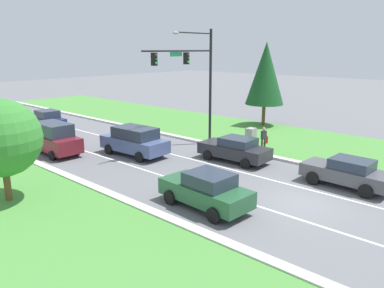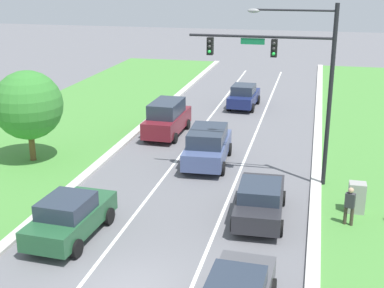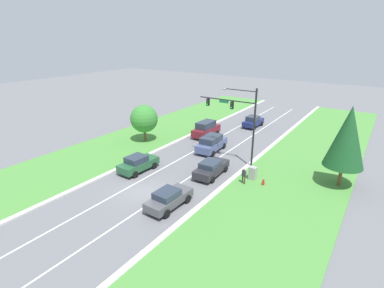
{
  "view_description": "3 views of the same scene",
  "coord_description": "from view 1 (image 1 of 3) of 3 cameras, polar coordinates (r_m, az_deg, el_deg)",
  "views": [
    {
      "loc": [
        -15.9,
        -7.18,
        7.14
      ],
      "look_at": [
        0.29,
        7.42,
        1.57
      ],
      "focal_mm": 35.0,
      "sensor_mm": 36.0,
      "label": 1
    },
    {
      "loc": [
        5.28,
        -13.97,
        9.9
      ],
      "look_at": [
        -0.4,
        10.22,
        1.78
      ],
      "focal_mm": 50.0,
      "sensor_mm": 36.0,
      "label": 2
    },
    {
      "loc": [
        17.11,
        -17.71,
        13.49
      ],
      "look_at": [
        -0.48,
        8.73,
        1.94
      ],
      "focal_mm": 28.0,
      "sensor_mm": 36.0,
      "label": 3
    }
  ],
  "objects": [
    {
      "name": "lane_stripe_inner_right",
      "position": [
        20.39,
        18.8,
        -6.97
      ],
      "size": [
        0.14,
        81.0,
        0.01
      ],
      "color": "white",
      "rests_on": "ground_plane"
    },
    {
      "name": "traffic_signal_mast",
      "position": [
        26.91,
        0.38,
        11.04
      ],
      "size": [
        6.7,
        0.41,
        8.53
      ],
      "color": "black",
      "rests_on": "ground_plane"
    },
    {
      "name": "utility_cabinet",
      "position": [
        28.37,
        8.94,
        1.03
      ],
      "size": [
        0.7,
        0.6,
        1.4
      ],
      "color": "#9E9E99",
      "rests_on": "ground_plane"
    },
    {
      "name": "ground_plane",
      "position": [
        18.85,
        16.57,
        -8.56
      ],
      "size": [
        160.0,
        160.0,
        0.0
      ],
      "primitive_type": "plane",
      "color": "slate"
    },
    {
      "name": "oak_near_left_tree",
      "position": [
        19.38,
        -27.05,
        0.8
      ],
      "size": [
        3.64,
        3.64,
        4.96
      ],
      "color": "brown",
      "rests_on": "ground_plane"
    },
    {
      "name": "lane_stripe_inner_left",
      "position": [
        17.35,
        13.93,
        -10.41
      ],
      "size": [
        0.14,
        81.0,
        0.01
      ],
      "color": "white",
      "rests_on": "ground_plane"
    },
    {
      "name": "pedestrian",
      "position": [
        27.34,
        10.85,
        0.95
      ],
      "size": [
        0.43,
        0.32,
        1.69
      ],
      "rotation": [
        0.0,
        0.0,
        2.85
      ],
      "color": "#42382D",
      "rests_on": "ground_plane"
    },
    {
      "name": "graphite_sedan",
      "position": [
        21.38,
        22.54,
        -4.0
      ],
      "size": [
        2.1,
        4.54,
        1.58
      ],
      "rotation": [
        0.0,
        0.0,
        -0.04
      ],
      "color": "#4C4C51",
      "rests_on": "ground_plane"
    },
    {
      "name": "curb_strip_right",
      "position": [
        23.78,
        22.55,
        -4.09
      ],
      "size": [
        0.5,
        90.0,
        0.15
      ],
      "color": "beige",
      "rests_on": "ground_plane"
    },
    {
      "name": "navy_sedan",
      "position": [
        36.52,
        -21.23,
        3.47
      ],
      "size": [
        2.12,
        4.4,
        1.76
      ],
      "rotation": [
        0.0,
        0.0,
        -0.04
      ],
      "color": "navy",
      "rests_on": "ground_plane"
    },
    {
      "name": "conifer_near_right_tree",
      "position": [
        35.74,
        11.14,
        10.49
      ],
      "size": [
        3.56,
        3.56,
        7.78
      ],
      "color": "brown",
      "rests_on": "ground_plane"
    },
    {
      "name": "forest_sedan",
      "position": [
        17.25,
        2.16,
        -6.99
      ],
      "size": [
        2.27,
        4.56,
        1.73
      ],
      "rotation": [
        0.0,
        0.0,
        -0.06
      ],
      "color": "#235633",
      "rests_on": "ground_plane"
    },
    {
      "name": "slate_blue_suv",
      "position": [
        25.93,
        -8.75,
        0.5
      ],
      "size": [
        2.41,
        5.07,
        1.97
      ],
      "rotation": [
        0.0,
        0.0,
        0.05
      ],
      "color": "#475684",
      "rests_on": "ground_plane"
    },
    {
      "name": "grass_verge_right",
      "position": [
        28.64,
        26.15,
        -1.53
      ],
      "size": [
        10.0,
        90.0,
        0.08
      ],
      "color": "#4C8E3D",
      "rests_on": "ground_plane"
    },
    {
      "name": "fire_hydrant",
      "position": [
        29.28,
        11.32,
        0.62
      ],
      "size": [
        0.34,
        0.2,
        0.7
      ],
      "color": "red",
      "rests_on": "ground_plane"
    },
    {
      "name": "curb_strip_left",
      "position": [
        14.37,
        6.33,
        -15.22
      ],
      "size": [
        0.5,
        90.0,
        0.15
      ],
      "color": "beige",
      "rests_on": "ground_plane"
    },
    {
      "name": "burgundy_suv",
      "position": [
        27.77,
        -20.41,
        0.84
      ],
      "size": [
        2.11,
        4.99,
        2.19
      ],
      "rotation": [
        0.0,
        0.0,
        -0.01
      ],
      "color": "maroon",
      "rests_on": "ground_plane"
    },
    {
      "name": "charcoal_sedan",
      "position": [
        24.44,
        6.54,
        -0.77
      ],
      "size": [
        2.19,
        4.76,
        1.6
      ],
      "rotation": [
        0.0,
        0.0,
        0.04
      ],
      "color": "#28282D",
      "rests_on": "ground_plane"
    }
  ]
}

